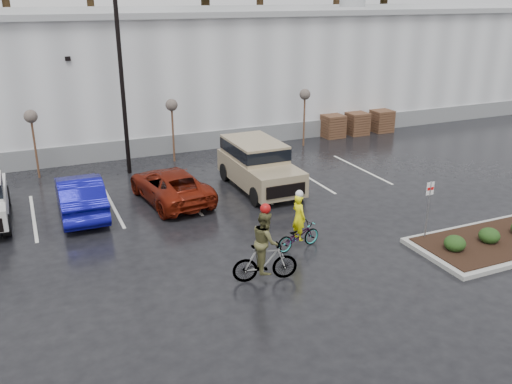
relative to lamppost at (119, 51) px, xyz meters
name	(u,v)px	position (x,y,z in m)	size (l,w,h in m)	color
ground	(333,265)	(4.00, -12.00, -5.69)	(120.00, 120.00, 0.00)	black
warehouse	(156,67)	(4.00, 9.99, -2.04)	(60.50, 15.50, 7.20)	#BBBDC0
wooded_ridge	(101,47)	(4.00, 33.00, -2.69)	(80.00, 25.00, 6.00)	#243917
lamppost	(119,51)	(0.00, 0.00, 0.00)	(0.50, 1.00, 9.22)	black
sapling_west	(31,120)	(-4.00, 1.00, -2.96)	(0.60, 0.60, 3.20)	#482E1D
sapling_mid	(172,108)	(2.50, 1.00, -2.96)	(0.60, 0.60, 3.20)	#482E1D
sapling_east	(305,97)	(10.00, 1.00, -2.96)	(0.60, 0.60, 3.20)	#482E1D
pallet_stack_a	(333,126)	(12.50, 2.00, -5.01)	(1.20, 1.20, 1.35)	#482E1D
pallet_stack_b	(357,123)	(14.20, 2.00, -5.01)	(1.20, 1.20, 1.35)	#482E1D
pallet_stack_c	(381,121)	(16.00, 2.00, -5.01)	(1.20, 1.20, 1.35)	#482E1D
shrub_a	(455,243)	(8.00, -13.00, -5.27)	(0.70, 0.70, 0.52)	#1A3612
shrub_b	(489,236)	(9.50, -13.00, -5.27)	(0.70, 0.70, 0.52)	#1A3612
fire_lane_sign	(428,204)	(7.80, -11.80, -4.28)	(0.30, 0.05, 2.20)	gray
car_blue	(80,195)	(-2.73, -4.37, -4.91)	(1.64, 4.70, 1.55)	#0B0B7C
car_red	(170,185)	(0.83, -4.42, -5.01)	(2.24, 4.86, 1.35)	#681609
suv_tan	(260,166)	(4.79, -4.58, -4.66)	(2.20, 5.10, 2.06)	#998867
cyclist_hivis	(298,230)	(3.54, -10.50, -5.03)	(1.80, 0.91, 2.09)	#3F3F44
cyclist_olive	(265,253)	(1.62, -12.01, -4.80)	(1.97, 0.99, 2.46)	#3F3F44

